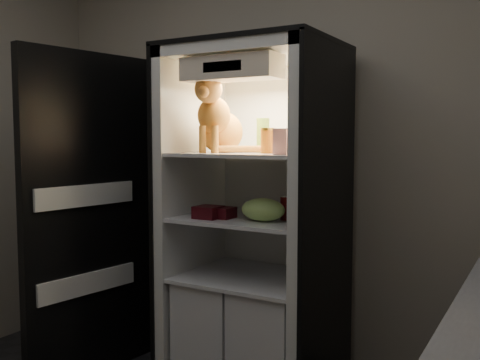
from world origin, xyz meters
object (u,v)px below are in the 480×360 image
(parmesan_shaker, at_px, (263,135))
(soda_can_b, at_px, (295,209))
(refrigerator, at_px, (257,241))
(mayo_tub, at_px, (270,141))
(grape_bag, at_px, (263,210))
(pepper_jar, at_px, (307,135))
(tabby_cat, at_px, (218,122))
(cream_carton, at_px, (283,142))
(condiment_jar, at_px, (249,209))
(berry_box_right, at_px, (222,213))
(soda_can_c, at_px, (287,208))
(soda_can_a, at_px, (296,204))
(berry_box_left, at_px, (208,212))
(salsa_jar, at_px, (268,141))

(parmesan_shaker, relative_size, soda_can_b, 1.64)
(refrigerator, relative_size, mayo_tub, 15.97)
(grape_bag, bearing_deg, pepper_jar, 52.20)
(tabby_cat, bearing_deg, cream_carton, -26.11)
(parmesan_shaker, xyz_separation_m, condiment_jar, (-0.04, -0.08, -0.40))
(cream_carton, distance_m, berry_box_right, 0.55)
(soda_can_b, bearing_deg, cream_carton, -83.23)
(soda_can_c, xyz_separation_m, condiment_jar, (-0.24, 0.02, -0.02))
(tabby_cat, height_order, soda_can_a, tabby_cat)
(soda_can_b, xyz_separation_m, grape_bag, (-0.12, -0.13, 0.00))
(refrigerator, relative_size, cream_carton, 14.86)
(tabby_cat, relative_size, parmesan_shaker, 2.36)
(cream_carton, relative_size, berry_box_left, 0.96)
(berry_box_left, relative_size, berry_box_right, 1.14)
(parmesan_shaker, bearing_deg, berry_box_left, -125.11)
(refrigerator, xyz_separation_m, soda_can_c, (0.22, -0.08, 0.21))
(parmesan_shaker, relative_size, berry_box_right, 1.63)
(soda_can_b, bearing_deg, condiment_jar, -178.68)
(soda_can_b, bearing_deg, pepper_jar, 66.10)
(berry_box_left, height_order, berry_box_right, berry_box_left)
(tabby_cat, distance_m, berry_box_left, 0.50)
(berry_box_left, bearing_deg, grape_bag, 12.06)
(soda_can_c, bearing_deg, grape_bag, -131.70)
(soda_can_b, xyz_separation_m, condiment_jar, (-0.28, -0.01, -0.02))
(mayo_tub, xyz_separation_m, soda_can_b, (0.24, -0.17, -0.35))
(salsa_jar, distance_m, pepper_jar, 0.22)
(mayo_tub, relative_size, soda_can_c, 0.93)
(mayo_tub, distance_m, berry_box_left, 0.55)
(soda_can_a, bearing_deg, tabby_cat, -152.90)
(soda_can_c, bearing_deg, soda_can_b, 40.48)
(cream_carton, xyz_separation_m, grape_bag, (-0.15, 0.08, -0.35))
(cream_carton, distance_m, soda_can_a, 0.48)
(cream_carton, bearing_deg, berry_box_right, 171.14)
(pepper_jar, distance_m, berry_box_left, 0.67)
(soda_can_c, height_order, berry_box_left, soda_can_c)
(cream_carton, distance_m, berry_box_left, 0.59)
(pepper_jar, bearing_deg, berry_box_right, -150.73)
(soda_can_c, distance_m, berry_box_left, 0.42)
(soda_can_c, bearing_deg, cream_carton, -71.36)
(berry_box_right, bearing_deg, cream_carton, -8.86)
(grape_bag, height_order, berry_box_left, grape_bag)
(soda_can_a, xyz_separation_m, condiment_jar, (-0.23, -0.13, -0.03))
(refrigerator, height_order, grape_bag, refrigerator)
(pepper_jar, height_order, berry_box_right, pepper_jar)
(condiment_jar, bearing_deg, soda_can_a, 28.53)
(tabby_cat, xyz_separation_m, condiment_jar, (0.16, 0.07, -0.48))
(soda_can_a, bearing_deg, refrigerator, -160.61)
(tabby_cat, relative_size, cream_carton, 3.52)
(parmesan_shaker, height_order, berry_box_left, parmesan_shaker)
(salsa_jar, bearing_deg, berry_box_right, -162.29)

